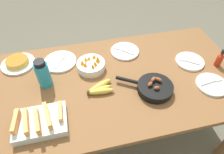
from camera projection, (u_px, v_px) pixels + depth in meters
name	position (u px, v px, depth m)	size (l,w,h in m)	color
ground_plane	(112.00, 134.00, 1.93)	(14.00, 14.00, 0.00)	#666051
dining_table	(112.00, 89.00, 1.44)	(1.87, 0.94, 0.77)	brown
banana_bunch	(100.00, 89.00, 1.30)	(0.19, 0.13, 0.04)	gold
melon_tray	(40.00, 122.00, 1.11)	(0.29, 0.21, 0.10)	silver
skillet	(154.00, 88.00, 1.29)	(0.35, 0.26, 0.08)	black
frittata_plate_center	(18.00, 63.00, 1.47)	(0.24, 0.24, 0.05)	white
empty_plate_near_front	(190.00, 61.00, 1.50)	(0.21, 0.21, 0.02)	white
empty_plate_far_left	(60.00, 61.00, 1.50)	(0.24, 0.24, 0.02)	white
empty_plate_far_right	(212.00, 85.00, 1.34)	(0.21, 0.21, 0.02)	white
empty_plate_mid_edge	(125.00, 51.00, 1.58)	(0.22, 0.22, 0.02)	white
fruit_bowl_mango	(91.00, 65.00, 1.43)	(0.20, 0.20, 0.11)	white
water_bottle	(43.00, 74.00, 1.28)	(0.09, 0.09, 0.20)	teal
hot_sauce_bottle	(220.00, 59.00, 1.44)	(0.04, 0.04, 0.14)	#B72814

